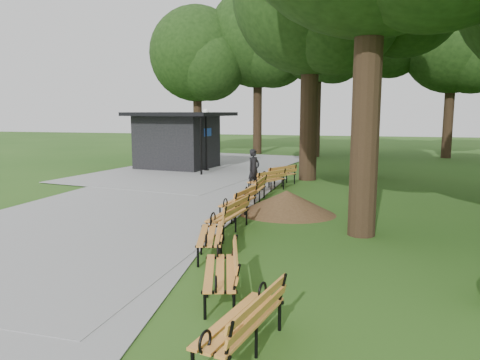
% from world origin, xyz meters
% --- Properties ---
extents(ground, '(100.00, 100.00, 0.00)m').
position_xyz_m(ground, '(0.00, 0.00, 0.00)').
color(ground, '#254E16').
rests_on(ground, ground).
extents(path, '(12.00, 38.00, 0.06)m').
position_xyz_m(path, '(-4.00, 3.00, 0.03)').
color(path, '#959598').
rests_on(path, ground).
extents(person, '(0.64, 0.72, 1.64)m').
position_xyz_m(person, '(-0.63, 7.44, 0.82)').
color(person, black).
rests_on(person, ground).
extents(kiosk, '(5.48, 4.94, 3.08)m').
position_xyz_m(kiosk, '(-6.23, 13.34, 1.54)').
color(kiosk, black).
rests_on(kiosk, ground).
extents(lamp_post, '(0.32, 0.32, 3.26)m').
position_xyz_m(lamp_post, '(-4.28, 12.50, 2.33)').
color(lamp_post, black).
rests_on(lamp_post, ground).
extents(dirt_mound, '(2.52, 2.52, 0.73)m').
position_xyz_m(dirt_mound, '(1.26, 3.45, 0.37)').
color(dirt_mound, '#47301C').
rests_on(dirt_mound, ground).
extents(bench_0, '(1.03, 1.99, 0.88)m').
position_xyz_m(bench_0, '(1.85, -4.84, 0.44)').
color(bench_0, orange).
rests_on(bench_0, ground).
extents(bench_1, '(1.13, 2.00, 0.88)m').
position_xyz_m(bench_1, '(1.07, -3.16, 0.44)').
color(bench_1, orange).
rests_on(bench_1, ground).
extents(bench_2, '(1.09, 2.00, 0.88)m').
position_xyz_m(bench_2, '(0.22, -0.96, 0.44)').
color(bench_2, orange).
rests_on(bench_2, ground).
extents(bench_3, '(0.87, 1.96, 0.88)m').
position_xyz_m(bench_3, '(0.06, 1.00, 0.44)').
color(bench_3, orange).
rests_on(bench_3, ground).
extents(bench_4, '(0.92, 1.97, 0.88)m').
position_xyz_m(bench_4, '(-0.12, 2.81, 0.44)').
color(bench_4, orange).
rests_on(bench_4, ground).
extents(bench_5, '(0.65, 1.90, 0.88)m').
position_xyz_m(bench_5, '(-0.12, 4.96, 0.44)').
color(bench_5, orange).
rests_on(bench_5, ground).
extents(bench_6, '(1.44, 1.98, 0.88)m').
position_xyz_m(bench_6, '(-0.06, 7.14, 0.44)').
color(bench_6, orange).
rests_on(bench_6, ground).
extents(bench_7, '(1.55, 1.95, 0.88)m').
position_xyz_m(bench_7, '(0.15, 8.73, 0.44)').
color(bench_7, orange).
rests_on(bench_7, ground).
extents(tree_backdrop, '(37.06, 9.36, 15.94)m').
position_xyz_m(tree_backdrop, '(6.92, 22.80, 7.97)').
color(tree_backdrop, black).
rests_on(tree_backdrop, ground).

